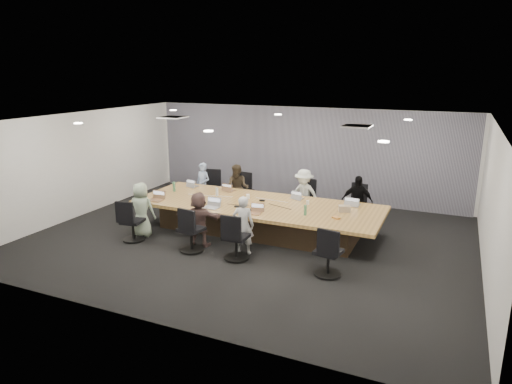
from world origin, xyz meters
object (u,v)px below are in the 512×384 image
at_px(person_0, 203,185).
at_px(laptop_0, 193,186).
at_px(conference_table, 258,217).
at_px(stapler, 249,210).
at_px(chair_0, 209,190).
at_px(chair_2, 307,202).
at_px(chair_1, 243,194).
at_px(chair_6, 236,241).
at_px(person_4, 141,210).
at_px(chair_4, 133,224).
at_px(laptop_4, 155,200).
at_px(person_2, 304,195).
at_px(chair_7, 328,256).
at_px(laptop_5, 211,208).
at_px(bottle_green_right, 305,210).
at_px(laptop_6, 254,213).
at_px(laptop_3, 352,205).
at_px(person_6, 243,225).
at_px(bottle_green_left, 174,187).
at_px(laptop_2, 297,198).
at_px(person_3, 357,202).
at_px(chair_3, 359,208).
at_px(person_5, 199,219).
at_px(mug_brown, 161,192).
at_px(bottle_clear, 217,192).
at_px(laptop_1, 229,190).
at_px(snack_packet, 336,218).
at_px(person_1, 238,188).
at_px(chair_5, 191,233).

xyz_separation_m(person_0, laptop_0, (0.00, -0.55, 0.10)).
height_order(conference_table, stapler, stapler).
bearing_deg(chair_0, chair_2, 168.94).
distance_m(chair_1, chair_2, 1.93).
xyz_separation_m(chair_6, person_4, (-2.69, 0.35, 0.24)).
xyz_separation_m(chair_4, laptop_4, (0.00, 0.90, 0.35)).
distance_m(chair_6, person_2, 3.10).
relative_size(chair_6, chair_7, 1.01).
bearing_deg(laptop_5, stapler, 11.12).
height_order(chair_4, bottle_green_right, bottle_green_right).
bearing_deg(chair_1, laptop_6, 128.88).
bearing_deg(stapler, laptop_3, 26.93).
relative_size(person_2, person_6, 1.06).
relative_size(laptop_4, bottle_green_left, 1.34).
height_order(chair_6, person_4, person_4).
height_order(chair_4, laptop_0, chair_4).
distance_m(chair_2, chair_7, 3.72).
height_order(chair_0, laptop_0, chair_0).
bearing_deg(laptop_2, person_3, -144.87).
height_order(chair_3, chair_7, chair_3).
distance_m(laptop_0, person_5, 2.61).
height_order(laptop_4, person_6, person_6).
height_order(laptop_0, person_4, person_4).
bearing_deg(chair_3, mug_brown, 36.75).
distance_m(person_2, bottle_clear, 2.28).
distance_m(conference_table, chair_2, 1.85).
bearing_deg(laptop_1, snack_packet, 169.80).
distance_m(chair_6, bottle_green_right, 1.73).
height_order(laptop_3, person_6, person_6).
bearing_deg(person_1, chair_6, -73.64).
height_order(chair_0, chair_4, chair_0).
xyz_separation_m(chair_3, stapler, (-2.07, -2.34, 0.35)).
relative_size(chair_6, laptop_2, 2.78).
bearing_deg(chair_0, snack_packet, 143.39).
xyz_separation_m(chair_3, laptop_6, (-1.88, -2.50, 0.34)).
height_order(bottle_green_right, mug_brown, bottle_green_right).
xyz_separation_m(person_6, snack_packet, (1.78, 0.97, 0.11)).
bearing_deg(laptop_6, chair_1, 108.00).
distance_m(laptop_4, snack_packet, 4.49).
bearing_deg(person_1, chair_2, 1.18).
xyz_separation_m(chair_5, bottle_clear, (-0.38, 1.89, 0.43)).
distance_m(chair_1, laptop_6, 2.91).
bearing_deg(chair_2, chair_0, 9.80).
relative_size(person_2, person_4, 1.05).
xyz_separation_m(person_4, snack_packet, (4.47, 0.97, 0.10)).
bearing_deg(laptop_0, chair_0, -78.70).
bearing_deg(person_5, bottle_green_right, -168.03).
relative_size(chair_0, bottle_green_right, 3.49).
bearing_deg(conference_table, mug_brown, -174.70).
distance_m(laptop_1, bottle_green_left, 1.46).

